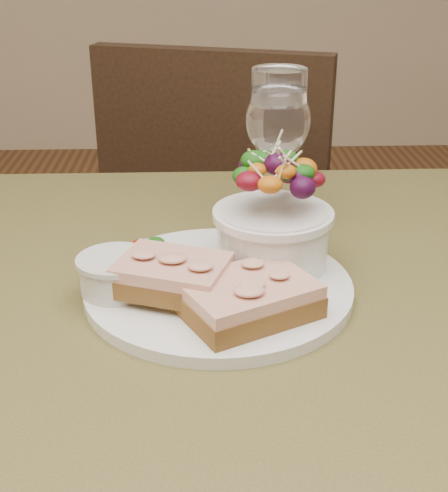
{
  "coord_description": "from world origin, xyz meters",
  "views": [
    {
      "loc": [
        -0.03,
        -0.58,
        1.08
      ],
      "look_at": [
        -0.01,
        0.01,
        0.81
      ],
      "focal_mm": 50.0,
      "sensor_mm": 36.0,
      "label": 1
    }
  ],
  "objects_px": {
    "sandwich_back": "(173,275)",
    "dinner_plate": "(218,287)",
    "ramekin": "(115,272)",
    "salad_bowl": "(273,212)",
    "cafe_table": "(230,389)",
    "chair_far": "(234,313)",
    "wine_glass": "(278,125)",
    "sandwich_front": "(248,298)"
  },
  "relations": [
    {
      "from": "wine_glass",
      "to": "dinner_plate",
      "type": "bearing_deg",
      "value": -112.97
    },
    {
      "from": "chair_far",
      "to": "ramekin",
      "type": "height_order",
      "value": "chair_far"
    },
    {
      "from": "chair_far",
      "to": "dinner_plate",
      "type": "bearing_deg",
      "value": 103.39
    },
    {
      "from": "cafe_table",
      "to": "sandwich_front",
      "type": "relative_size",
      "value": 5.6
    },
    {
      "from": "cafe_table",
      "to": "wine_glass",
      "type": "distance_m",
      "value": 0.31
    },
    {
      "from": "sandwich_front",
      "to": "salad_bowl",
      "type": "distance_m",
      "value": 0.11
    },
    {
      "from": "sandwich_front",
      "to": "dinner_plate",
      "type": "bearing_deg",
      "value": 84.6
    },
    {
      "from": "cafe_table",
      "to": "dinner_plate",
      "type": "xyz_separation_m",
      "value": [
        -0.01,
        0.02,
        0.11
      ]
    },
    {
      "from": "cafe_table",
      "to": "sandwich_back",
      "type": "height_order",
      "value": "sandwich_back"
    },
    {
      "from": "sandwich_front",
      "to": "sandwich_back",
      "type": "distance_m",
      "value": 0.08
    },
    {
      "from": "sandwich_back",
      "to": "wine_glass",
      "type": "bearing_deg",
      "value": 79.95
    },
    {
      "from": "sandwich_front",
      "to": "chair_far",
      "type": "bearing_deg",
      "value": 60.32
    },
    {
      "from": "cafe_table",
      "to": "ramekin",
      "type": "distance_m",
      "value": 0.17
    },
    {
      "from": "cafe_table",
      "to": "chair_far",
      "type": "distance_m",
      "value": 0.83
    },
    {
      "from": "ramekin",
      "to": "salad_bowl",
      "type": "xyz_separation_m",
      "value": [
        0.16,
        0.05,
        0.04
      ]
    },
    {
      "from": "cafe_table",
      "to": "wine_glass",
      "type": "xyz_separation_m",
      "value": [
        0.06,
        0.2,
        0.22
      ]
    },
    {
      "from": "salad_bowl",
      "to": "sandwich_back",
      "type": "bearing_deg",
      "value": -146.96
    },
    {
      "from": "sandwich_back",
      "to": "salad_bowl",
      "type": "height_order",
      "value": "salad_bowl"
    },
    {
      "from": "cafe_table",
      "to": "dinner_plate",
      "type": "distance_m",
      "value": 0.11
    },
    {
      "from": "chair_far",
      "to": "wine_glass",
      "type": "relative_size",
      "value": 5.14
    },
    {
      "from": "sandwich_front",
      "to": "sandwich_back",
      "type": "height_order",
      "value": "sandwich_back"
    },
    {
      "from": "cafe_table",
      "to": "salad_bowl",
      "type": "height_order",
      "value": "salad_bowl"
    },
    {
      "from": "salad_bowl",
      "to": "chair_far",
      "type": "bearing_deg",
      "value": 90.16
    },
    {
      "from": "salad_bowl",
      "to": "wine_glass",
      "type": "bearing_deg",
      "value": 82.5
    },
    {
      "from": "dinner_plate",
      "to": "sandwich_front",
      "type": "bearing_deg",
      "value": -67.91
    },
    {
      "from": "cafe_table",
      "to": "sandwich_front",
      "type": "bearing_deg",
      "value": -68.57
    },
    {
      "from": "ramekin",
      "to": "salad_bowl",
      "type": "height_order",
      "value": "salad_bowl"
    },
    {
      "from": "sandwich_back",
      "to": "wine_glass",
      "type": "distance_m",
      "value": 0.25
    },
    {
      "from": "cafe_table",
      "to": "dinner_plate",
      "type": "height_order",
      "value": "dinner_plate"
    },
    {
      "from": "cafe_table",
      "to": "sandwich_back",
      "type": "distance_m",
      "value": 0.15
    },
    {
      "from": "sandwich_front",
      "to": "cafe_table",
      "type": "bearing_deg",
      "value": 83.95
    },
    {
      "from": "cafe_table",
      "to": "wine_glass",
      "type": "relative_size",
      "value": 4.57
    },
    {
      "from": "chair_far",
      "to": "wine_glass",
      "type": "height_order",
      "value": "wine_glass"
    },
    {
      "from": "dinner_plate",
      "to": "ramekin",
      "type": "bearing_deg",
      "value": -172.31
    },
    {
      "from": "chair_far",
      "to": "dinner_plate",
      "type": "relative_size",
      "value": 3.36
    },
    {
      "from": "salad_bowl",
      "to": "wine_glass",
      "type": "height_order",
      "value": "wine_glass"
    },
    {
      "from": "chair_far",
      "to": "sandwich_front",
      "type": "distance_m",
      "value": 0.93
    },
    {
      "from": "cafe_table",
      "to": "salad_bowl",
      "type": "relative_size",
      "value": 6.3
    },
    {
      "from": "dinner_plate",
      "to": "sandwich_front",
      "type": "height_order",
      "value": "sandwich_front"
    },
    {
      "from": "dinner_plate",
      "to": "sandwich_front",
      "type": "relative_size",
      "value": 1.87
    },
    {
      "from": "dinner_plate",
      "to": "salad_bowl",
      "type": "height_order",
      "value": "salad_bowl"
    },
    {
      "from": "sandwich_back",
      "to": "dinner_plate",
      "type": "bearing_deg",
      "value": 51.89
    }
  ]
}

